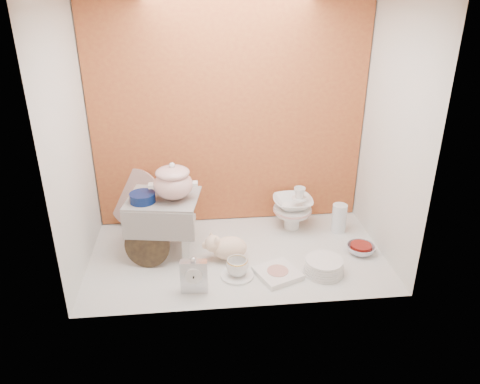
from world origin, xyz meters
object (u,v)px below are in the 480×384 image
at_px(blue_white_vase, 154,213).
at_px(step_stool, 165,224).
at_px(plush_pig, 230,248).
at_px(mantel_clock, 194,275).
at_px(gold_rim_teacup, 237,267).
at_px(floral_platter, 135,199).
at_px(dinner_plate_stack, 324,266).
at_px(crystal_bowl, 361,249).
at_px(porcelain_tower, 292,208).
at_px(soup_tureen, 173,181).

bearing_deg(blue_white_vase, step_stool, -70.06).
bearing_deg(plush_pig, step_stool, -178.36).
relative_size(mantel_clock, gold_rim_teacup, 1.70).
height_order(floral_platter, dinner_plate_stack, floral_platter).
xyz_separation_m(blue_white_vase, crystal_bowl, (1.29, -0.41, -0.11)).
height_order(gold_rim_teacup, crystal_bowl, gold_rim_teacup).
distance_m(floral_platter, porcelain_tower, 1.06).
distance_m(gold_rim_teacup, porcelain_tower, 0.69).
bearing_deg(dinner_plate_stack, crystal_bowl, 32.68).
height_order(soup_tureen, porcelain_tower, soup_tureen).
xyz_separation_m(plush_pig, crystal_bowl, (0.82, -0.02, -0.05)).
height_order(step_stool, dinner_plate_stack, step_stool).
distance_m(mantel_clock, gold_rim_teacup, 0.27).
relative_size(step_stool, gold_rim_teacup, 3.34).
height_order(step_stool, blue_white_vase, step_stool).
relative_size(blue_white_vase, dinner_plate_stack, 1.16).
height_order(soup_tureen, floral_platter, soup_tureen).
relative_size(mantel_clock, crystal_bowl, 1.24).
relative_size(step_stool, plush_pig, 1.56).
xyz_separation_m(step_stool, crystal_bowl, (1.20, -0.17, -0.15)).
height_order(step_stool, plush_pig, step_stool).
height_order(blue_white_vase, porcelain_tower, porcelain_tower).
distance_m(mantel_clock, plush_pig, 0.37).
relative_size(floral_platter, dinner_plate_stack, 1.77).
distance_m(blue_white_vase, dinner_plate_stack, 1.17).
height_order(floral_platter, gold_rim_teacup, floral_platter).
relative_size(crystal_bowl, porcelain_tower, 0.57).
bearing_deg(dinner_plate_stack, plush_pig, 159.33).
distance_m(soup_tureen, mantel_clock, 0.58).
relative_size(mantel_clock, dinner_plate_stack, 0.90).
bearing_deg(gold_rim_teacup, step_stool, 140.52).
distance_m(blue_white_vase, plush_pig, 0.62).
bearing_deg(soup_tureen, dinner_plate_stack, -21.10).
xyz_separation_m(mantel_clock, porcelain_tower, (0.67, 0.65, 0.04)).
height_order(blue_white_vase, mantel_clock, blue_white_vase).
xyz_separation_m(soup_tureen, blue_white_vase, (-0.15, 0.27, -0.34)).
bearing_deg(mantel_clock, dinner_plate_stack, 11.93).
bearing_deg(floral_platter, mantel_clock, -63.79).
height_order(crystal_bowl, porcelain_tower, porcelain_tower).
bearing_deg(blue_white_vase, mantel_clock, -69.78).
height_order(floral_platter, porcelain_tower, floral_platter).
relative_size(soup_tureen, mantel_clock, 1.28).
bearing_deg(step_stool, mantel_clock, -60.12).
distance_m(gold_rim_teacup, dinner_plate_stack, 0.50).
bearing_deg(blue_white_vase, gold_rim_teacup, -49.21).
height_order(plush_pig, dinner_plate_stack, plush_pig).
distance_m(floral_platter, dinner_plate_stack, 1.33).
height_order(step_stool, porcelain_tower, step_stool).
xyz_separation_m(floral_platter, plush_pig, (0.60, -0.48, -0.13)).
distance_m(dinner_plate_stack, porcelain_tower, 0.56).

